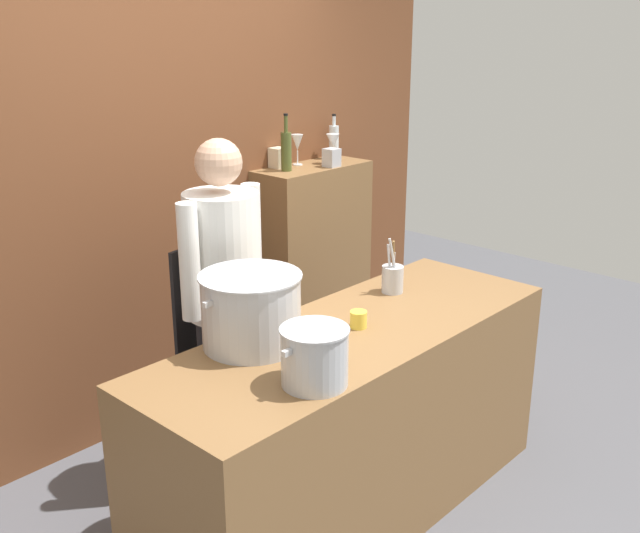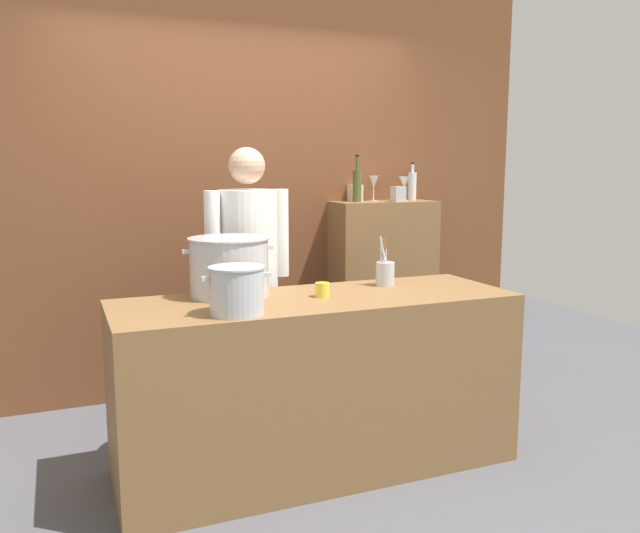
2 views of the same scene
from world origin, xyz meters
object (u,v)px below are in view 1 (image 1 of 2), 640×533
(stockpot_large, at_px, (251,310))
(utensil_crock, at_px, (393,278))
(wine_glass_short, at_px, (297,143))
(wine_bottle_clear, at_px, (334,141))
(chef, at_px, (223,289))
(butter_jar, at_px, (358,319))
(spice_tin_silver, at_px, (332,158))
(wine_glass_tall, at_px, (333,142))
(spice_tin_cream, at_px, (278,158))
(wine_bottle_olive, at_px, (286,150))
(stockpot_small, at_px, (315,356))

(stockpot_large, relative_size, utensil_crock, 1.70)
(utensil_crock, bearing_deg, wine_glass_short, 66.04)
(utensil_crock, bearing_deg, stockpot_large, 177.10)
(wine_bottle_clear, xyz_separation_m, wine_glass_short, (-0.32, 0.01, 0.02))
(chef, relative_size, wine_glass_short, 8.96)
(butter_jar, relative_size, spice_tin_silver, 0.67)
(wine_glass_tall, distance_m, spice_tin_cream, 0.36)
(butter_jar, bearing_deg, stockpot_large, 155.04)
(butter_jar, relative_size, wine_bottle_olive, 0.22)
(chef, bearing_deg, spice_tin_cream, -157.40)
(utensil_crock, relative_size, wine_glass_tall, 1.53)
(butter_jar, relative_size, wine_bottle_clear, 0.26)
(chef, relative_size, wine_glass_tall, 9.23)
(utensil_crock, height_order, wine_bottle_clear, wine_bottle_clear)
(utensil_crock, xyz_separation_m, wine_bottle_olive, (0.33, 1.04, 0.45))
(stockpot_small, height_order, wine_glass_short, wine_glass_short)
(stockpot_large, bearing_deg, wine_bottle_clear, 32.34)
(chef, xyz_separation_m, wine_glass_tall, (1.32, 0.51, 0.47))
(spice_tin_silver, bearing_deg, stockpot_small, -139.74)
(wine_bottle_clear, bearing_deg, spice_tin_silver, -140.86)
(wine_bottle_olive, relative_size, wine_bottle_clear, 1.19)
(wine_glass_tall, bearing_deg, wine_bottle_olive, 173.35)
(wine_glass_tall, xyz_separation_m, spice_tin_cream, (-0.32, 0.14, -0.07))
(stockpot_large, bearing_deg, spice_tin_silver, 31.24)
(wine_bottle_olive, height_order, wine_bottle_clear, wine_bottle_olive)
(stockpot_small, bearing_deg, wine_glass_tall, 40.16)
(chef, bearing_deg, wine_bottle_clear, -167.54)
(stockpot_large, relative_size, wine_glass_tall, 2.60)
(wine_bottle_clear, xyz_separation_m, spice_tin_silver, (-0.22, -0.18, -0.05))
(chef, xyz_separation_m, utensil_crock, (0.64, -0.49, 0.01))
(utensil_crock, relative_size, wine_bottle_olive, 0.83)
(butter_jar, height_order, spice_tin_silver, spice_tin_silver)
(utensil_crock, distance_m, spice_tin_cream, 1.26)
(butter_jar, distance_m, spice_tin_silver, 1.56)
(stockpot_large, xyz_separation_m, wine_bottle_clear, (1.68, 1.06, 0.36))
(wine_bottle_clear, distance_m, wine_glass_short, 0.32)
(utensil_crock, bearing_deg, spice_tin_silver, 57.28)
(wine_glass_tall, xyz_separation_m, wine_glass_short, (-0.19, 0.12, 0.00))
(butter_jar, xyz_separation_m, spice_tin_cream, (0.80, 1.30, 0.42))
(stockpot_small, bearing_deg, chef, 70.80)
(stockpot_small, distance_m, spice_tin_silver, 2.05)
(utensil_crock, relative_size, spice_tin_cream, 2.32)
(chef, bearing_deg, utensil_crock, 132.10)
(wine_glass_short, bearing_deg, stockpot_large, -141.73)
(stockpot_large, xyz_separation_m, stockpot_small, (-0.07, -0.41, -0.04))
(stockpot_large, height_order, utensil_crock, stockpot_large)
(stockpot_large, height_order, wine_bottle_clear, wine_bottle_clear)
(wine_glass_tall, height_order, spice_tin_silver, wine_glass_tall)
(chef, height_order, wine_bottle_olive, chef)
(butter_jar, xyz_separation_m, wine_bottle_clear, (1.25, 1.26, 0.47))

